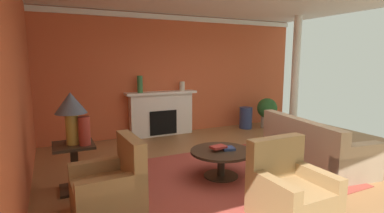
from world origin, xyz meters
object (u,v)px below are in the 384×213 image
(armchair_facing_fireplace, at_px, (290,195))
(vase_mantel_left, at_px, (140,84))
(side_table, at_px, (75,164))
(table_lamp, at_px, (71,108))
(potted_plant, at_px, (267,110))
(vase_on_side_table, at_px, (84,131))
(vase_tall_corner, at_px, (246,118))
(armchair_near_window, at_px, (110,190))
(fireplace, at_px, (162,115))
(vase_mantel_right, at_px, (182,86))
(coffee_table, at_px, (221,157))
(sofa, at_px, (312,147))

(armchair_facing_fireplace, bearing_deg, vase_mantel_left, 97.22)
(side_table, relative_size, table_lamp, 0.93)
(side_table, xyz_separation_m, vase_mantel_left, (1.69, 2.41, 0.92))
(vase_mantel_left, xyz_separation_m, potted_plant, (3.53, -0.42, -0.83))
(vase_mantel_left, relative_size, potted_plant, 0.49)
(armchair_facing_fireplace, bearing_deg, vase_on_side_table, 138.41)
(vase_on_side_table, bearing_deg, table_lamp, 141.34)
(side_table, distance_m, vase_tall_corner, 5.10)
(vase_tall_corner, bearing_deg, table_lamp, -154.96)
(armchair_near_window, relative_size, table_lamp, 1.27)
(fireplace, xyz_separation_m, vase_mantel_right, (0.55, -0.05, 0.70))
(fireplace, height_order, vase_mantel_left, vase_mantel_left)
(coffee_table, distance_m, table_lamp, 2.41)
(fireplace, bearing_deg, vase_mantel_right, -5.11)
(armchair_facing_fireplace, relative_size, table_lamp, 1.27)
(armchair_near_window, xyz_separation_m, vase_tall_corner, (4.28, 3.05, -0.01))
(sofa, distance_m, vase_mantel_left, 4.02)
(potted_plant, bearing_deg, vase_on_side_table, -157.42)
(table_lamp, bearing_deg, vase_tall_corner, 25.04)
(table_lamp, bearing_deg, fireplace, 47.67)
(side_table, height_order, vase_on_side_table, vase_on_side_table)
(fireplace, relative_size, armchair_facing_fireplace, 1.89)
(armchair_facing_fireplace, xyz_separation_m, vase_tall_corner, (2.38, 4.13, -0.01))
(vase_mantel_left, distance_m, vase_on_side_table, 2.99)
(side_table, relative_size, vase_mantel_left, 1.72)
(fireplace, xyz_separation_m, vase_mantel_left, (-0.55, -0.05, 0.79))
(side_table, relative_size, vase_tall_corner, 1.18)
(armchair_facing_fireplace, relative_size, vase_mantel_right, 4.07)
(coffee_table, xyz_separation_m, potted_plant, (3.04, 2.50, 0.16))
(vase_on_side_table, bearing_deg, armchair_near_window, -76.17)
(table_lamp, height_order, vase_tall_corner, table_lamp)
(vase_mantel_right, bearing_deg, coffee_table, -101.77)
(armchair_near_window, bearing_deg, potted_plant, 30.58)
(vase_tall_corner, bearing_deg, sofa, -101.34)
(fireplace, xyz_separation_m, sofa, (1.81, -3.14, -0.23))
(vase_tall_corner, bearing_deg, coffee_table, -132.43)
(armchair_facing_fireplace, xyz_separation_m, coffee_table, (-0.06, 1.47, 0.03))
(vase_tall_corner, distance_m, potted_plant, 0.65)
(vase_mantel_left, distance_m, vase_tall_corner, 3.11)
(coffee_table, relative_size, side_table, 1.43)
(fireplace, bearing_deg, side_table, -132.33)
(fireplace, distance_m, armchair_facing_fireplace, 4.44)
(sofa, height_order, vase_on_side_table, vase_on_side_table)
(table_lamp, distance_m, vase_tall_corner, 5.18)
(fireplace, height_order, sofa, fireplace)
(table_lamp, xyz_separation_m, vase_mantel_left, (1.69, 2.41, 0.10))
(sofa, xyz_separation_m, armchair_facing_fireplace, (-1.81, -1.30, 0.01))
(side_table, bearing_deg, vase_on_side_table, -38.66)
(armchair_near_window, distance_m, vase_mantel_right, 4.21)
(vase_tall_corner, relative_size, potted_plant, 0.71)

